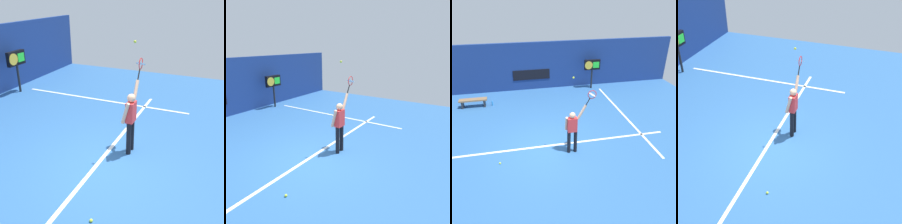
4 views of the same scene
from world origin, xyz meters
TOP-DOWN VIEW (x-y plane):
  - ground_plane at (0.00, 0.00)m, footprint 18.00×18.00m
  - court_baseline at (0.00, 0.18)m, footprint 10.00×0.10m
  - court_sideline at (4.08, 2.00)m, footprint 0.10×7.00m
  - tennis_player at (0.89, -0.37)m, footprint 0.76×0.31m
  - tennis_racket at (1.55, -0.37)m, footprint 0.44×0.27m
  - tennis_ball at (0.88, -0.42)m, footprint 0.07×0.07m
  - scoreboard_clock at (3.62, 5.76)m, footprint 0.96×0.20m
  - spare_ball at (-1.79, -0.54)m, footprint 0.07×0.07m

SIDE VIEW (x-z plane):
  - ground_plane at x=0.00m, z-range 0.00..0.00m
  - court_baseline at x=0.00m, z-range 0.00..0.01m
  - court_sideline at x=4.08m, z-range 0.00..0.01m
  - spare_ball at x=-1.79m, z-range 0.00..0.07m
  - tennis_player at x=0.89m, z-range 0.04..1.98m
  - scoreboard_clock at x=3.62m, z-range 0.51..2.30m
  - tennis_racket at x=1.55m, z-range 1.98..2.59m
  - tennis_ball at x=0.88m, z-range 2.95..3.02m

